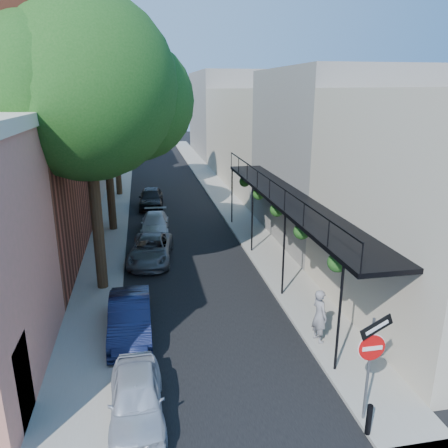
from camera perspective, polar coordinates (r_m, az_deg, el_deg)
name	(u,v)px	position (r m, az deg, el deg)	size (l,w,h in m)	color
road_surface	(166,186)	(38.05, -7.54, 5.01)	(6.00, 64.00, 0.01)	black
sidewalk_left	(119,187)	(38.05, -13.59, 4.76)	(2.00, 64.00, 0.12)	gray
sidewalk_right	(212,183)	(38.45, -1.56, 5.36)	(2.00, 64.00, 0.12)	gray
buildings_left	(42,130)	(36.80, -22.63, 11.23)	(10.10, 59.10, 12.00)	#D57C6D
buildings_right	(270,132)	(38.40, 6.05, 11.85)	(9.80, 55.00, 10.00)	#B4AB94
sign_post	(371,352)	(11.26, 18.70, -15.51)	(0.89, 0.17, 2.99)	#595B60
bollard	(369,420)	(11.75, 18.40, -23.08)	(0.14, 0.14, 0.80)	black
oak_near	(98,91)	(17.48, -16.08, 16.33)	(7.48, 6.80, 11.42)	black
oak_mid	(111,106)	(25.45, -14.50, 14.67)	(6.60, 6.00, 10.20)	black
oak_far	(118,85)	(34.46, -13.65, 17.26)	(7.70, 7.00, 11.90)	black
parked_car_a	(137,398)	(11.95, -11.36, -21.34)	(1.35, 3.36, 1.14)	#B0B6C3
parked_car_b	(130,318)	(15.24, -12.16, -11.89)	(1.36, 3.90, 1.28)	#121838
parked_car_c	(151,250)	(21.26, -9.55, -3.32)	(1.93, 4.19, 1.16)	#57595E
parked_car_d	(155,224)	(25.36, -9.01, 0.03)	(1.55, 3.82, 1.11)	#B9B9BD
parked_car_e	(151,198)	(30.94, -9.50, 3.39)	(1.62, 4.04, 1.38)	black
pedestrian	(319,316)	(14.60, 12.36, -11.61)	(0.65, 0.43, 1.79)	slate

